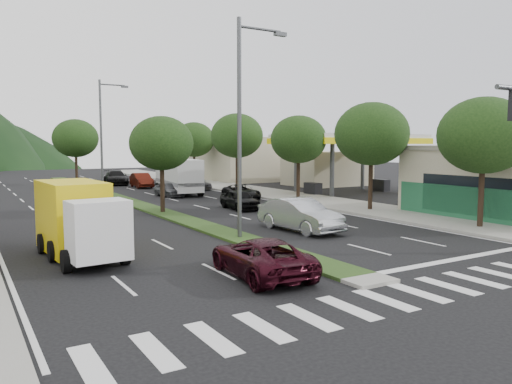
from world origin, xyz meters
TOP-DOWN VIEW (x-y plane):
  - ground at (0.00, 0.00)m, footprint 160.00×160.00m
  - sidewalk_right at (12.50, 25.00)m, footprint 5.00×90.00m
  - median at (0.00, 28.00)m, footprint 1.60×56.00m
  - crosswalk at (0.00, -2.00)m, footprint 19.00×2.20m
  - gas_canopy at (19.00, 22.00)m, footprint 12.20×8.20m
  - bldg_right_far at (19.50, 44.00)m, footprint 10.00×16.00m
  - tree_r_a at (12.00, 4.00)m, footprint 4.60×4.60m
  - tree_r_b at (12.00, 12.00)m, footprint 4.80×4.80m
  - tree_r_c at (12.00, 20.00)m, footprint 4.40×4.40m
  - tree_r_d at (12.00, 30.00)m, footprint 5.00×5.00m
  - tree_r_e at (12.00, 40.00)m, footprint 4.60×4.60m
  - tree_med_near at (0.00, 18.00)m, footprint 4.00×4.00m
  - tree_med_far at (0.00, 44.00)m, footprint 4.80×4.80m
  - streetlight_near at (0.21, 8.00)m, footprint 2.60×0.25m
  - streetlight_mid at (0.21, 33.00)m, footprint 2.60×0.25m
  - sedan_silver at (3.69, 8.35)m, footprint 2.13×5.12m
  - suv_maroon at (-2.55, 2.00)m, footprint 2.55×4.82m
  - car_queue_a at (5.23, 17.35)m, footprint 1.84×4.01m
  - car_queue_b at (8.70, 32.35)m, footprint 2.22×4.35m
  - car_queue_c at (4.98, 37.35)m, footprint 1.90×4.55m
  - car_queue_d at (8.17, 22.35)m, footprint 2.51×4.54m
  - car_queue_e at (4.08, 27.35)m, footprint 1.68×3.71m
  - car_queue_f at (3.75, 42.35)m, footprint 2.80×5.51m
  - box_truck at (-7.16, 8.03)m, footprint 2.62×6.03m
  - motorhome at (5.70, 29.33)m, footprint 3.40×8.27m

SIDE VIEW (x-z plane):
  - ground at x=0.00m, z-range 0.00..0.00m
  - crosswalk at x=0.00m, z-range 0.00..0.01m
  - median at x=0.00m, z-range 0.00..0.12m
  - sidewalk_right at x=12.50m, z-range 0.00..0.15m
  - car_queue_d at x=8.17m, z-range 0.00..1.20m
  - car_queue_b at x=8.70m, z-range 0.00..1.21m
  - car_queue_e at x=4.08m, z-range 0.00..1.23m
  - suv_maroon at x=-2.55m, z-range 0.00..1.29m
  - car_queue_a at x=5.23m, z-range 0.00..1.33m
  - car_queue_c at x=4.98m, z-range 0.00..1.46m
  - car_queue_f at x=3.75m, z-range 0.00..1.53m
  - sedan_silver at x=3.69m, z-range 0.00..1.65m
  - box_truck at x=-7.16m, z-range -0.08..2.83m
  - motorhome at x=5.70m, z-range 0.10..3.18m
  - bldg_right_far at x=19.50m, z-range 0.00..5.20m
  - tree_med_near at x=0.00m, z-range 1.42..7.44m
  - gas_canopy at x=19.00m, z-range 2.02..7.27m
  - tree_r_c at x=12.00m, z-range 1.51..7.99m
  - tree_r_a at x=12.00m, z-range 1.50..8.14m
  - tree_r_e at x=12.00m, z-range 1.54..8.25m
  - tree_med_far at x=0.00m, z-range 1.54..8.47m
  - tree_r_b at x=12.00m, z-range 1.57..8.50m
  - tree_r_d at x=12.00m, z-range 1.60..8.76m
  - streetlight_near at x=0.21m, z-range 0.58..10.58m
  - streetlight_mid at x=0.21m, z-range 0.58..10.58m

